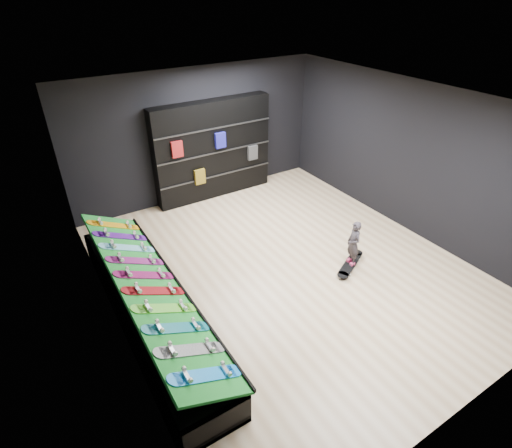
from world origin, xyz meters
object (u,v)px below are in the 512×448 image
floor_skateboard (350,265)px  child (352,251)px  back_shelving (213,150)px  display_rack (150,309)px

floor_skateboard → child: 0.30m
back_shelving → floor_skateboard: (0.77, -3.96, -1.10)m
display_rack → floor_skateboard: (3.59, -0.64, -0.20)m
display_rack → child: 3.64m
floor_skateboard → child: size_ratio=1.87×
child → floor_skateboard: bearing=180.0°
floor_skateboard → child: child is taller
display_rack → child: size_ratio=8.60×
display_rack → floor_skateboard: size_ratio=4.59×
display_rack → back_shelving: (2.82, 3.32, 0.90)m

